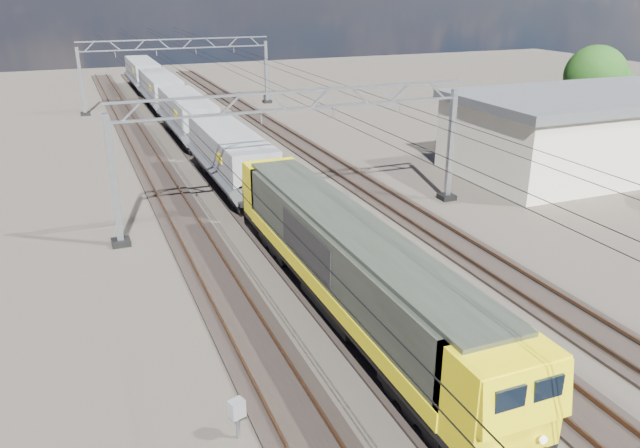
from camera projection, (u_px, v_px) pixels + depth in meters
name	position (u px, v px, depth m)	size (l,w,h in m)	color
ground	(328.00, 246.00, 30.97)	(160.00, 160.00, 0.00)	black
track_outer_west	(208.00, 264.00, 28.84)	(2.60, 140.00, 0.30)	black
track_loco	(290.00, 251.00, 30.25)	(2.60, 140.00, 0.30)	black
track_inner_east	(364.00, 239.00, 31.65)	(2.60, 140.00, 0.30)	black
track_outer_east	(432.00, 228.00, 33.05)	(2.60, 140.00, 0.30)	black
catenary_gantry_mid	(299.00, 151.00, 33.04)	(19.90, 0.90, 7.11)	#99A0A7
catenary_gantry_far	(178.00, 71.00, 64.20)	(19.90, 0.90, 7.11)	#99A0A7
overhead_wires	(274.00, 104.00, 35.84)	(12.03, 140.00, 0.53)	black
locomotive	(348.00, 262.00, 23.60)	(2.76, 21.10, 3.62)	black
hopper_wagon_lead	(231.00, 155.00, 38.94)	(3.38, 13.00, 3.25)	black
hopper_wagon_mid	(187.00, 114.00, 51.23)	(3.38, 13.00, 3.25)	black
hopper_wagon_third	(161.00, 89.00, 63.52)	(3.38, 13.00, 3.25)	black
hopper_wagon_fourth	(143.00, 73.00, 75.81)	(3.38, 13.00, 3.25)	black
trackside_cabinet	(237.00, 410.00, 17.47)	(0.51, 0.44, 1.29)	#99A0A7
industrial_shed	(588.00, 131.00, 42.91)	(18.60, 10.60, 5.40)	silver
tree_far	(600.00, 79.00, 51.81)	(5.55, 5.15, 7.61)	#372319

